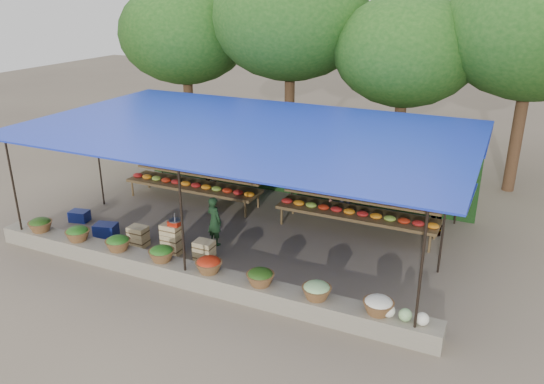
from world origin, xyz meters
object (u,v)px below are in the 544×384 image
at_px(blue_crate_back, 79,216).
at_px(crate_counter, 171,242).
at_px(vendor_seated, 214,221).
at_px(blue_crate_front, 106,230).
at_px(weighing_scale, 175,222).

bearing_deg(blue_crate_back, crate_counter, -20.49).
height_order(vendor_seated, blue_crate_front, vendor_seated).
distance_m(crate_counter, blue_crate_front, 2.09).
bearing_deg(crate_counter, blue_crate_back, 171.28).
distance_m(blue_crate_front, blue_crate_back, 1.37).
bearing_deg(blue_crate_front, blue_crate_back, 146.55).
xyz_separation_m(crate_counter, weighing_scale, (0.16, -0.00, 0.54)).
bearing_deg(blue_crate_front, vendor_seated, 0.66).
bearing_deg(crate_counter, blue_crate_front, 177.56).
relative_size(weighing_scale, blue_crate_front, 0.58).
relative_size(crate_counter, blue_crate_back, 4.76).
distance_m(vendor_seated, blue_crate_front, 2.93).
bearing_deg(blue_crate_front, crate_counter, -17.61).
relative_size(crate_counter, weighing_scale, 7.35).
xyz_separation_m(weighing_scale, vendor_seated, (0.54, 0.88, -0.22)).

